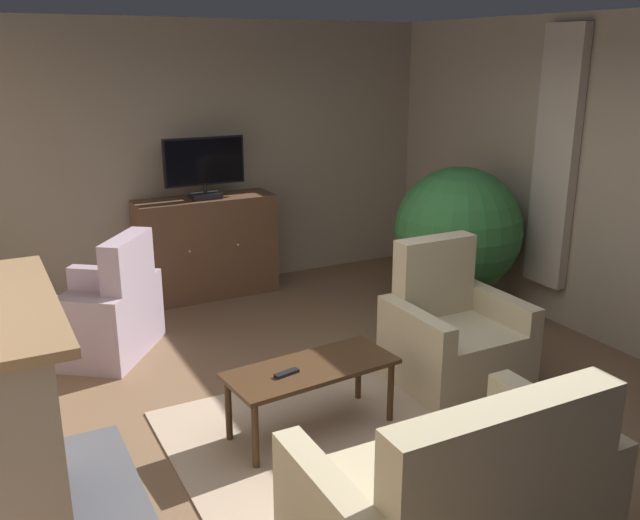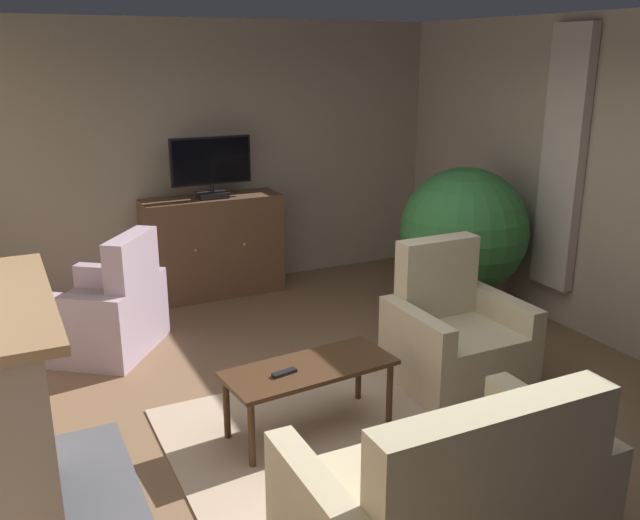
% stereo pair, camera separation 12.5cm
% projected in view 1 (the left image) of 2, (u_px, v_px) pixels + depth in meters
% --- Properties ---
extents(ground_plane, '(5.64, 7.17, 0.04)m').
position_uv_depth(ground_plane, '(369.00, 424.00, 4.74)').
color(ground_plane, brown).
extents(wall_back, '(5.64, 0.10, 2.78)m').
position_uv_depth(wall_back, '(205.00, 158.00, 7.16)').
color(wall_back, gray).
rests_on(wall_back, ground_plane).
extents(curtain_panel_far, '(0.10, 0.44, 2.33)m').
position_uv_depth(curtain_panel_far, '(556.00, 160.00, 6.12)').
color(curtain_panel_far, '#B2A393').
extents(rug_central, '(2.63, 1.77, 0.01)m').
position_uv_depth(rug_central, '(369.00, 426.00, 4.66)').
color(rug_central, tan).
rests_on(rug_central, ground_plane).
extents(fireplace, '(0.95, 1.54, 1.29)m').
position_uv_depth(fireplace, '(5.00, 426.00, 3.50)').
color(fireplace, '#4C4C51').
rests_on(fireplace, ground_plane).
extents(tv_cabinet, '(1.41, 0.48, 1.04)m').
position_uv_depth(tv_cabinet, '(207.00, 249.00, 7.06)').
color(tv_cabinet, '#402A1C').
rests_on(tv_cabinet, ground_plane).
extents(television, '(0.82, 0.20, 0.61)m').
position_uv_depth(television, '(204.00, 166.00, 6.76)').
color(television, black).
rests_on(television, tv_cabinet).
extents(coffee_table, '(1.18, 0.58, 0.48)m').
position_uv_depth(coffee_table, '(311.00, 374.00, 4.50)').
color(coffee_table, '#422B19').
rests_on(coffee_table, ground_plane).
extents(tv_remote, '(0.18, 0.08, 0.02)m').
position_uv_depth(tv_remote, '(287.00, 373.00, 4.36)').
color(tv_remote, black).
rests_on(tv_remote, coffee_table).
extents(sofa_floral, '(1.55, 0.92, 0.99)m').
position_uv_depth(sofa_floral, '(459.00, 497.00, 3.41)').
color(sofa_floral, tan).
rests_on(sofa_floral, ground_plane).
extents(armchair_beside_cabinet, '(1.21, 1.23, 1.03)m').
position_uv_depth(armchair_beside_cabinet, '(101.00, 316.00, 5.74)').
color(armchair_beside_cabinet, '#AD93A3').
rests_on(armchair_beside_cabinet, ground_plane).
extents(armchair_in_far_corner, '(0.93, 0.83, 1.08)m').
position_uv_depth(armchair_in_far_corner, '(453.00, 338.00, 5.27)').
color(armchair_in_far_corner, tan).
rests_on(armchair_in_far_corner, ground_plane).
extents(potted_plant_leafy_by_curtain, '(1.21, 1.21, 1.43)m').
position_uv_depth(potted_plant_leafy_by_curtain, '(458.00, 232.00, 6.49)').
color(potted_plant_leafy_by_curtain, '#3D4C5B').
rests_on(potted_plant_leafy_by_curtain, ground_plane).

